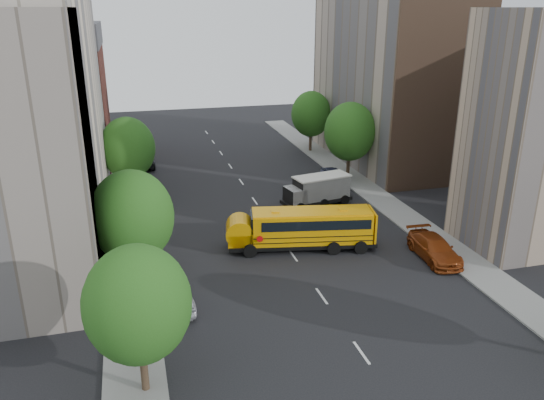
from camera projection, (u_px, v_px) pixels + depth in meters
name	position (u px, v px, depth m)	size (l,w,h in m)	color
ground	(285.00, 244.00, 40.36)	(120.00, 120.00, 0.00)	black
sidewalk_left	(129.00, 234.00, 42.04)	(3.00, 80.00, 0.12)	slate
sidewalk_right	(392.00, 207.00, 47.71)	(3.00, 80.00, 0.12)	slate
lane_markings	(255.00, 201.00, 49.43)	(0.15, 64.00, 0.01)	silver
building_left_cream	(22.00, 111.00, 37.96)	(10.00, 26.00, 20.00)	beige
building_left_redbrick	(60.00, 108.00, 59.11)	(10.00, 15.00, 13.00)	maroon
building_right_far	(388.00, 83.00, 59.87)	(10.00, 22.00, 18.00)	tan
building_right_sidewall	(442.00, 98.00, 49.90)	(10.10, 0.30, 18.00)	brown
street_tree_0	(138.00, 304.00, 23.37)	(4.80, 4.80, 7.41)	#38281C
street_tree_1	(132.00, 217.00, 32.33)	(5.12, 5.12, 7.90)	#38281C
street_tree_2	(128.00, 148.00, 48.70)	(4.99, 4.99, 7.71)	#38281C
street_tree_4	(350.00, 132.00, 54.04)	(5.25, 5.25, 8.10)	#38281C
street_tree_5	(311.00, 114.00, 65.06)	(4.86, 4.86, 7.51)	#38281C
school_bus	(301.00, 227.00, 39.14)	(11.15, 4.49, 3.07)	black
safari_truck	(317.00, 190.00, 47.94)	(6.70, 3.44, 2.74)	black
parked_car_0	(177.00, 295.00, 31.75)	(1.80, 4.48, 1.53)	silver
parked_car_1	(149.00, 201.00, 47.36)	(1.57, 4.52, 1.49)	white
parked_car_2	(142.00, 159.00, 60.02)	(2.67, 5.78, 1.61)	black
parked_car_3	(434.00, 248.00, 37.84)	(2.23, 5.48, 1.59)	maroon
parked_car_4	(334.00, 177.00, 53.89)	(1.88, 4.68, 1.59)	#2F3252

